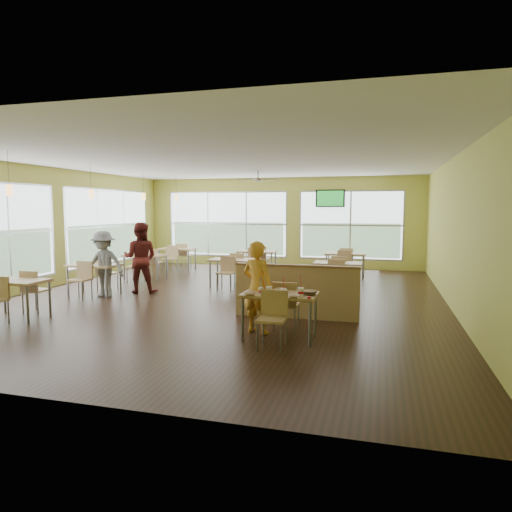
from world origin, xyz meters
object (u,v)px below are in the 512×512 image
(main_table, at_px, (280,301))
(half_wall_divider, at_px, (296,291))
(man_plaid, at_px, (258,287))
(food_basket, at_px, (309,292))

(main_table, distance_m, half_wall_divider, 1.45)
(main_table, relative_size, half_wall_divider, 0.63)
(man_plaid, bearing_deg, half_wall_divider, -90.60)
(man_plaid, bearing_deg, main_table, 169.89)
(man_plaid, xyz_separation_m, food_basket, (0.91, -0.23, -0.00))
(man_plaid, relative_size, food_basket, 5.94)
(main_table, bearing_deg, man_plaid, 150.40)
(half_wall_divider, bearing_deg, man_plaid, -110.09)
(man_plaid, distance_m, food_basket, 0.94)
(main_table, distance_m, food_basket, 0.49)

